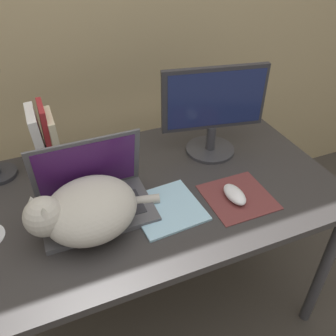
% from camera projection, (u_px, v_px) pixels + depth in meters
% --- Properties ---
extents(desk, '(1.28, 0.76, 0.70)m').
position_uv_depth(desk, '(154.00, 202.00, 1.30)').
color(desk, '#2D2B2B').
rests_on(desk, ground_plane).
extents(laptop, '(0.35, 0.23, 0.24)m').
position_uv_depth(laptop, '(94.00, 197.00, 1.14)').
color(laptop, '#4C4C51').
rests_on(laptop, desk).
extents(cat, '(0.42, 0.35, 0.17)m').
position_uv_depth(cat, '(86.00, 210.00, 1.05)').
color(cat, '#B2ADA3').
rests_on(cat, desk).
extents(external_monitor, '(0.39, 0.19, 0.35)m').
position_uv_depth(external_monitor, '(213.00, 109.00, 1.33)').
color(external_monitor, '#333338').
rests_on(external_monitor, desk).
extents(mousepad, '(0.22, 0.22, 0.00)m').
position_uv_depth(mousepad, '(238.00, 197.00, 1.21)').
color(mousepad, brown).
rests_on(mousepad, desk).
extents(computer_mouse, '(0.06, 0.11, 0.03)m').
position_uv_depth(computer_mouse, '(235.00, 194.00, 1.20)').
color(computer_mouse, silver).
rests_on(computer_mouse, mousepad).
extents(book_row, '(0.09, 0.17, 0.25)m').
position_uv_depth(book_row, '(45.00, 139.00, 1.31)').
color(book_row, white).
rests_on(book_row, desk).
extents(notepad, '(0.23, 0.23, 0.01)m').
position_uv_depth(notepad, '(167.00, 208.00, 1.17)').
color(notepad, '#99C6E0').
rests_on(notepad, desk).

